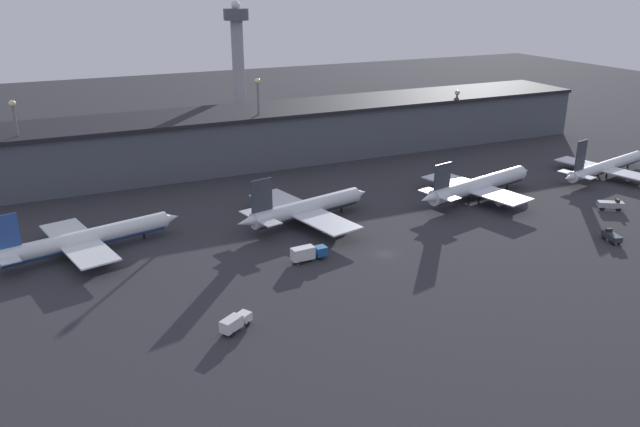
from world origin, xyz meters
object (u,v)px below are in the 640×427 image
(airplane_1, at_px, (84,239))
(airplane_2, at_px, (306,208))
(service_vehicle_1, at_px, (612,236))
(airplane_4, at_px, (606,167))
(service_vehicle_4, at_px, (611,205))
(airplane_3, at_px, (478,186))
(service_vehicle_0, at_px, (308,253))
(service_vehicle_3, at_px, (235,322))
(control_tower, at_px, (238,61))

(airplane_1, height_order, airplane_2, airplane_2)
(airplane_2, distance_m, service_vehicle_1, 71.73)
(airplane_4, relative_size, service_vehicle_1, 7.92)
(service_vehicle_1, distance_m, service_vehicle_4, 23.13)
(airplane_3, height_order, airplane_4, airplane_4)
(airplane_4, distance_m, service_vehicle_4, 31.66)
(airplane_1, relative_size, airplane_4, 0.99)
(service_vehicle_0, xyz_separation_m, service_vehicle_3, (-22.65, -20.64, -0.29))
(airplane_3, xyz_separation_m, airplane_4, (48.70, 0.58, -0.71))
(service_vehicle_1, relative_size, control_tower, 0.11)
(service_vehicle_4, height_order, control_tower, control_tower)
(service_vehicle_1, height_order, service_vehicle_3, service_vehicle_3)
(airplane_2, height_order, service_vehicle_4, airplane_2)
(airplane_1, bearing_deg, service_vehicle_4, -25.54)
(airplane_2, distance_m, airplane_3, 50.09)
(airplane_4, bearing_deg, service_vehicle_4, -148.54)
(service_vehicle_1, xyz_separation_m, service_vehicle_3, (-90.44, -1.13, 0.30))
(airplane_4, bearing_deg, service_vehicle_0, 176.45)
(control_tower, bearing_deg, service_vehicle_3, -108.40)
(airplane_2, relative_size, airplane_4, 0.88)
(airplane_1, bearing_deg, airplane_3, -16.77)
(airplane_4, distance_m, service_vehicle_0, 108.97)
(airplane_4, bearing_deg, control_tower, 118.89)
(airplane_1, height_order, service_vehicle_3, airplane_1)
(airplane_1, relative_size, control_tower, 0.89)
(airplane_2, height_order, service_vehicle_1, airplane_2)
(service_vehicle_0, relative_size, service_vehicle_4, 1.22)
(airplane_3, relative_size, control_tower, 0.91)
(airplane_4, xyz_separation_m, service_vehicle_3, (-130.08, -38.88, -1.40))
(airplane_3, height_order, service_vehicle_4, airplane_3)
(service_vehicle_3, height_order, control_tower, control_tower)
(airplane_1, relative_size, service_vehicle_1, 7.86)
(airplane_1, bearing_deg, control_tower, 40.81)
(airplane_3, xyz_separation_m, service_vehicle_0, (-58.72, -17.66, -1.82))
(service_vehicle_1, xyz_separation_m, control_tower, (-45.95, 132.59, 27.26))
(airplane_4, xyz_separation_m, control_tower, (-85.59, 94.84, 25.56))
(airplane_3, bearing_deg, airplane_1, 163.23)
(airplane_4, bearing_deg, service_vehicle_3, -176.54)
(airplane_4, distance_m, service_vehicle_1, 54.76)
(airplane_4, xyz_separation_m, service_vehicle_1, (-39.64, -37.74, -1.70))
(airplane_3, bearing_deg, service_vehicle_0, -176.44)
(service_vehicle_3, bearing_deg, service_vehicle_0, 9.72)
(airplane_1, relative_size, airplane_3, 0.98)
(airplane_3, distance_m, service_vehicle_3, 89.96)
(airplane_4, bearing_deg, airplane_1, 164.61)
(airplane_2, distance_m, control_tower, 96.13)
(airplane_1, relative_size, service_vehicle_0, 5.48)
(airplane_4, height_order, control_tower, control_tower)
(service_vehicle_1, bearing_deg, airplane_2, 69.25)
(airplane_1, distance_m, airplane_4, 150.41)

